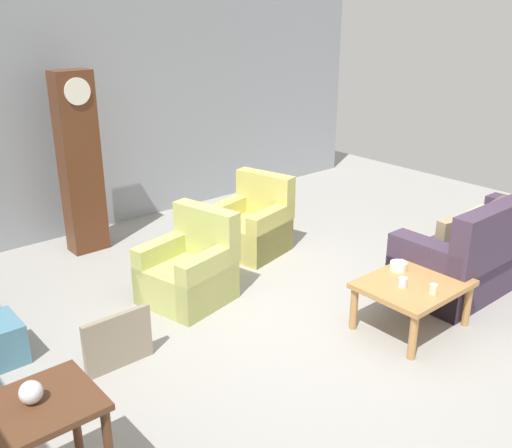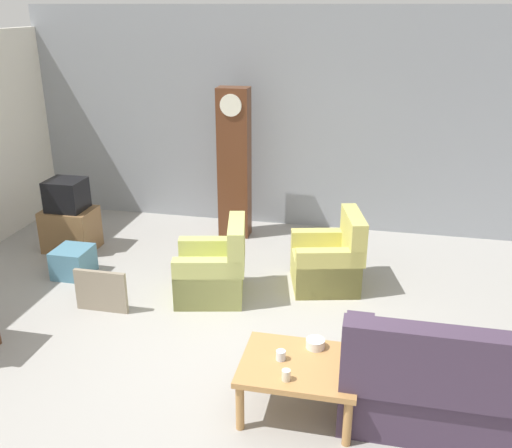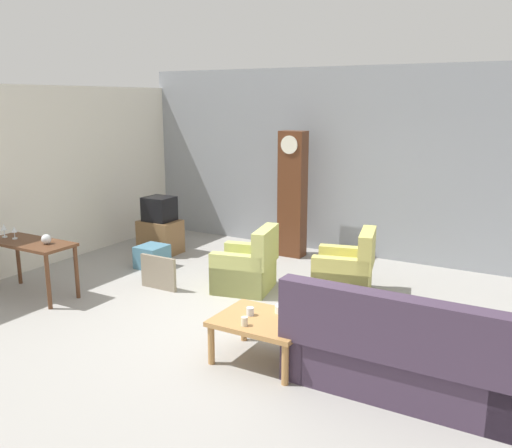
{
  "view_description": "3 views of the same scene",
  "coord_description": "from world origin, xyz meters",
  "px_view_note": "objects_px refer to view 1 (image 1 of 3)",
  "views": [
    {
      "loc": [
        -3.58,
        -3.41,
        2.84
      ],
      "look_at": [
        -0.34,
        0.41,
        0.92
      ],
      "focal_mm": 40.59,
      "sensor_mm": 36.0,
      "label": 1
    },
    {
      "loc": [
        1.04,
        -4.61,
        3.2
      ],
      "look_at": [
        -0.13,
        0.83,
        1.03
      ],
      "focal_mm": 39.64,
      "sensor_mm": 36.0,
      "label": 2
    },
    {
      "loc": [
        3.11,
        -5.3,
        2.66
      ],
      "look_at": [
        -0.35,
        0.73,
        1.06
      ],
      "focal_mm": 38.19,
      "sensor_mm": 36.0,
      "label": 3
    }
  ],
  "objects_px": {
    "armchair_olive_near": "(190,272)",
    "armchair_olive_far": "(252,227)",
    "cup_white_porcelain": "(416,257)",
    "cup_cream_tall": "(433,289)",
    "grandfather_clock": "(80,164)",
    "bowl_white_stacked": "(398,266)",
    "couch_floral": "(483,251)",
    "framed_picture_leaning": "(118,341)",
    "glass_dome_cloche": "(31,392)",
    "cup_blue_rimmed": "(403,282)",
    "coffee_table_wood": "(413,288)"
  },
  "relations": [
    {
      "from": "armchair_olive_far",
      "to": "cup_cream_tall",
      "type": "height_order",
      "value": "armchair_olive_far"
    },
    {
      "from": "couch_floral",
      "to": "cup_white_porcelain",
      "type": "distance_m",
      "value": 1.01
    },
    {
      "from": "coffee_table_wood",
      "to": "cup_blue_rimmed",
      "type": "bearing_deg",
      "value": 176.38
    },
    {
      "from": "couch_floral",
      "to": "cup_white_porcelain",
      "type": "bearing_deg",
      "value": 169.81
    },
    {
      "from": "framed_picture_leaning",
      "to": "cup_blue_rimmed",
      "type": "xyz_separation_m",
      "value": [
        2.21,
        -1.17,
        0.27
      ]
    },
    {
      "from": "cup_blue_rimmed",
      "to": "bowl_white_stacked",
      "type": "distance_m",
      "value": 0.35
    },
    {
      "from": "framed_picture_leaning",
      "to": "cup_white_porcelain",
      "type": "distance_m",
      "value": 2.93
    },
    {
      "from": "couch_floral",
      "to": "cup_blue_rimmed",
      "type": "height_order",
      "value": "couch_floral"
    },
    {
      "from": "framed_picture_leaning",
      "to": "bowl_white_stacked",
      "type": "height_order",
      "value": "bowl_white_stacked"
    },
    {
      "from": "armchair_olive_near",
      "to": "cup_blue_rimmed",
      "type": "xyz_separation_m",
      "value": [
        1.09,
        -1.77,
        0.2
      ]
    },
    {
      "from": "coffee_table_wood",
      "to": "cup_cream_tall",
      "type": "bearing_deg",
      "value": -105.83
    },
    {
      "from": "cup_blue_rimmed",
      "to": "armchair_olive_near",
      "type": "bearing_deg",
      "value": 121.65
    },
    {
      "from": "armchair_olive_near",
      "to": "armchair_olive_far",
      "type": "bearing_deg",
      "value": 22.99
    },
    {
      "from": "coffee_table_wood",
      "to": "couch_floral",
      "type": "bearing_deg",
      "value": 3.33
    },
    {
      "from": "couch_floral",
      "to": "armchair_olive_far",
      "type": "xyz_separation_m",
      "value": [
        -1.36,
        2.24,
        -0.05
      ]
    },
    {
      "from": "bowl_white_stacked",
      "to": "grandfather_clock",
      "type": "bearing_deg",
      "value": 114.65
    },
    {
      "from": "armchair_olive_near",
      "to": "grandfather_clock",
      "type": "bearing_deg",
      "value": 96.7
    },
    {
      "from": "armchair_olive_far",
      "to": "glass_dome_cloche",
      "type": "relative_size",
      "value": 7.16
    },
    {
      "from": "couch_floral",
      "to": "cup_blue_rimmed",
      "type": "distance_m",
      "value": 1.55
    },
    {
      "from": "armchair_olive_near",
      "to": "grandfather_clock",
      "type": "relative_size",
      "value": 0.43
    },
    {
      "from": "cup_cream_tall",
      "to": "grandfather_clock",
      "type": "bearing_deg",
      "value": 109.66
    },
    {
      "from": "glass_dome_cloche",
      "to": "cup_cream_tall",
      "type": "relative_size",
      "value": 1.46
    },
    {
      "from": "couch_floral",
      "to": "grandfather_clock",
      "type": "distance_m",
      "value": 4.65
    },
    {
      "from": "coffee_table_wood",
      "to": "glass_dome_cloche",
      "type": "bearing_deg",
      "value": 177.66
    },
    {
      "from": "cup_blue_rimmed",
      "to": "bowl_white_stacked",
      "type": "xyz_separation_m",
      "value": [
        0.26,
        0.24,
        -0.0
      ]
    },
    {
      "from": "cup_white_porcelain",
      "to": "cup_cream_tall",
      "type": "xyz_separation_m",
      "value": [
        -0.47,
        -0.51,
        0.01
      ]
    },
    {
      "from": "framed_picture_leaning",
      "to": "armchair_olive_near",
      "type": "bearing_deg",
      "value": 28.21
    },
    {
      "from": "armchair_olive_near",
      "to": "framed_picture_leaning",
      "type": "xyz_separation_m",
      "value": [
        -1.12,
        -0.6,
        -0.06
      ]
    },
    {
      "from": "armchair_olive_far",
      "to": "cup_white_porcelain",
      "type": "distance_m",
      "value": 2.11
    },
    {
      "from": "grandfather_clock",
      "to": "bowl_white_stacked",
      "type": "distance_m",
      "value": 3.81
    },
    {
      "from": "couch_floral",
      "to": "cup_cream_tall",
      "type": "relative_size",
      "value": 23.17
    },
    {
      "from": "framed_picture_leaning",
      "to": "glass_dome_cloche",
      "type": "bearing_deg",
      "value": -134.46
    },
    {
      "from": "framed_picture_leaning",
      "to": "bowl_white_stacked",
      "type": "xyz_separation_m",
      "value": [
        2.47,
        -0.93,
        0.26
      ]
    },
    {
      "from": "armchair_olive_near",
      "to": "cup_white_porcelain",
      "type": "height_order",
      "value": "armchair_olive_near"
    },
    {
      "from": "coffee_table_wood",
      "to": "cup_white_porcelain",
      "type": "distance_m",
      "value": 0.49
    },
    {
      "from": "glass_dome_cloche",
      "to": "cup_blue_rimmed",
      "type": "height_order",
      "value": "glass_dome_cloche"
    },
    {
      "from": "cup_white_porcelain",
      "to": "cup_cream_tall",
      "type": "bearing_deg",
      "value": -133.03
    },
    {
      "from": "coffee_table_wood",
      "to": "glass_dome_cloche",
      "type": "distance_m",
      "value": 3.42
    },
    {
      "from": "couch_floral",
      "to": "cup_blue_rimmed",
      "type": "bearing_deg",
      "value": -177.38
    },
    {
      "from": "armchair_olive_near",
      "to": "glass_dome_cloche",
      "type": "distance_m",
      "value": 2.75
    },
    {
      "from": "armchair_olive_far",
      "to": "cup_blue_rimmed",
      "type": "distance_m",
      "value": 2.33
    },
    {
      "from": "glass_dome_cloche",
      "to": "bowl_white_stacked",
      "type": "relative_size",
      "value": 0.82
    },
    {
      "from": "coffee_table_wood",
      "to": "cup_white_porcelain",
      "type": "height_order",
      "value": "cup_white_porcelain"
    },
    {
      "from": "cup_cream_tall",
      "to": "coffee_table_wood",
      "type": "bearing_deg",
      "value": 74.17
    },
    {
      "from": "armchair_olive_near",
      "to": "cup_cream_tall",
      "type": "distance_m",
      "value": 2.35
    },
    {
      "from": "armchair_olive_far",
      "to": "cup_cream_tall",
      "type": "bearing_deg",
      "value": -92.29
    },
    {
      "from": "grandfather_clock",
      "to": "framed_picture_leaning",
      "type": "distance_m",
      "value": 2.78
    },
    {
      "from": "couch_floral",
      "to": "armchair_olive_near",
      "type": "relative_size",
      "value": 2.25
    },
    {
      "from": "grandfather_clock",
      "to": "framed_picture_leaning",
      "type": "height_order",
      "value": "grandfather_clock"
    },
    {
      "from": "armchair_olive_near",
      "to": "armchair_olive_far",
      "type": "height_order",
      "value": "same"
    }
  ]
}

